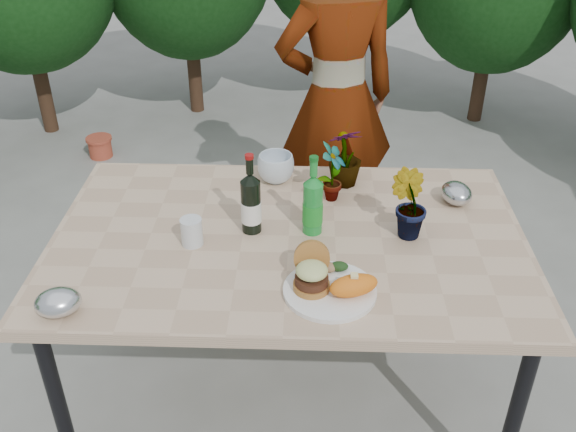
{
  "coord_description": "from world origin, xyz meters",
  "views": [
    {
      "loc": [
        0.06,
        -1.79,
        1.97
      ],
      "look_at": [
        0.0,
        -0.08,
        0.88
      ],
      "focal_mm": 40.0,
      "sensor_mm": 36.0,
      "label": 1
    }
  ],
  "objects_px": {
    "dinner_plate": "(330,291)",
    "person": "(336,99)",
    "patio_table": "(289,249)",
    "wine_bottle": "(251,204)"
  },
  "relations": [
    {
      "from": "patio_table",
      "to": "wine_bottle",
      "type": "relative_size",
      "value": 5.54
    },
    {
      "from": "dinner_plate",
      "to": "wine_bottle",
      "type": "height_order",
      "value": "wine_bottle"
    },
    {
      "from": "patio_table",
      "to": "wine_bottle",
      "type": "distance_m",
      "value": 0.21
    },
    {
      "from": "dinner_plate",
      "to": "wine_bottle",
      "type": "bearing_deg",
      "value": 128.39
    },
    {
      "from": "wine_bottle",
      "to": "person",
      "type": "bearing_deg",
      "value": 67.49
    },
    {
      "from": "person",
      "to": "wine_bottle",
      "type": "bearing_deg",
      "value": 58.2
    },
    {
      "from": "patio_table",
      "to": "person",
      "type": "xyz_separation_m",
      "value": [
        0.19,
        1.07,
        0.12
      ]
    },
    {
      "from": "dinner_plate",
      "to": "patio_table",
      "type": "bearing_deg",
      "value": 113.91
    },
    {
      "from": "dinner_plate",
      "to": "person",
      "type": "distance_m",
      "value": 1.37
    },
    {
      "from": "patio_table",
      "to": "dinner_plate",
      "type": "relative_size",
      "value": 5.71
    }
  ]
}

